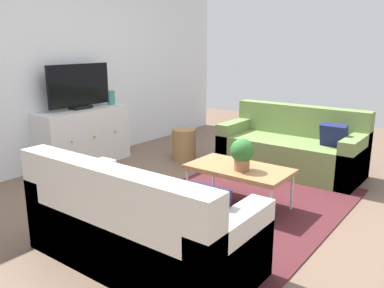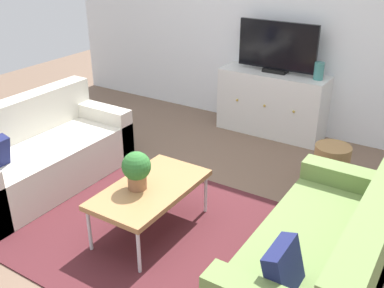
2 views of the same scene
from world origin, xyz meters
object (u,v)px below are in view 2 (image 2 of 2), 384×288
object	(u,v)px
coffee_table	(150,190)
couch_left_side	(37,157)
flat_screen_tv	(277,47)
glass_vase	(319,71)
wicker_basket	(331,167)
potted_plant	(137,169)
couch_right_side	(330,262)
tv_console	(272,103)

from	to	relation	value
coffee_table	couch_left_side	bearing A→B (deg)	178.15
flat_screen_tv	glass_vase	size ratio (longest dim) A/B	4.83
couch_left_side	wicker_basket	distance (m)	2.84
potted_plant	wicker_basket	world-z (taller)	potted_plant
couch_right_side	wicker_basket	size ratio (longest dim) A/B	4.04
potted_plant	flat_screen_tv	world-z (taller)	flat_screen_tv
potted_plant	wicker_basket	xyz separation A→B (m)	(1.09, 1.57, -0.37)
couch_right_side	coffee_table	bearing A→B (deg)	-178.19
couch_right_side	tv_console	distance (m)	2.78
tv_console	wicker_basket	world-z (taller)	tv_console
coffee_table	potted_plant	size ratio (longest dim) A/B	3.24
coffee_table	tv_console	size ratio (longest dim) A/B	0.79
couch_left_side	couch_right_side	distance (m)	2.86
flat_screen_tv	coffee_table	bearing A→B (deg)	-90.21
flat_screen_tv	wicker_basket	xyz separation A→B (m)	(1.01, -0.94, -0.84)
coffee_table	flat_screen_tv	bearing A→B (deg)	89.79
tv_console	flat_screen_tv	xyz separation A→B (m)	(-0.00, 0.02, 0.67)
couch_right_side	potted_plant	xyz separation A→B (m)	(-1.52, -0.11, 0.31)
couch_left_side	coffee_table	xyz separation A→B (m)	(1.42, -0.05, 0.10)
coffee_table	flat_screen_tv	world-z (taller)	flat_screen_tv
couch_left_side	glass_vase	world-z (taller)	glass_vase
tv_console	flat_screen_tv	world-z (taller)	flat_screen_tv
tv_console	glass_vase	distance (m)	0.71
potted_plant	tv_console	xyz separation A→B (m)	(0.08, 2.49, -0.21)
flat_screen_tv	potted_plant	bearing A→B (deg)	-91.84
wicker_basket	couch_right_side	bearing A→B (deg)	-73.76
potted_plant	flat_screen_tv	xyz separation A→B (m)	(0.08, 2.51, 0.46)
couch_right_side	flat_screen_tv	xyz separation A→B (m)	(-1.44, 2.39, 0.77)
couch_left_side	couch_right_side	size ratio (longest dim) A/B	1.00
coffee_table	tv_console	world-z (taller)	tv_console
glass_vase	couch_left_side	bearing A→B (deg)	-129.31
tv_console	glass_vase	size ratio (longest dim) A/B	6.54
couch_left_side	coffee_table	world-z (taller)	couch_left_side
tv_console	glass_vase	bearing A→B (deg)	0.00
coffee_table	potted_plant	distance (m)	0.23
tv_console	coffee_table	bearing A→B (deg)	-90.21
coffee_table	potted_plant	xyz separation A→B (m)	(-0.07, -0.07, 0.20)
wicker_basket	potted_plant	bearing A→B (deg)	-124.94
couch_left_side	flat_screen_tv	world-z (taller)	flat_screen_tv
coffee_table	potted_plant	bearing A→B (deg)	-136.15
potted_plant	couch_left_side	bearing A→B (deg)	175.13
couch_right_side	tv_console	size ratio (longest dim) A/B	1.37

